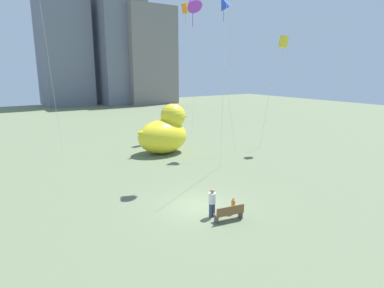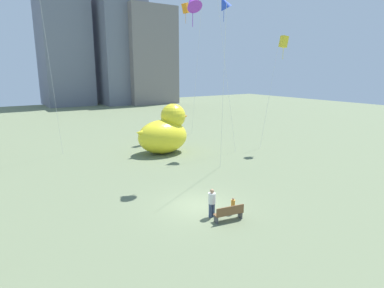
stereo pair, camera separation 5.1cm
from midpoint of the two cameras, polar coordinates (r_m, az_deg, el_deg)
name	(u,v)px [view 2 (the right image)]	position (r m, az deg, el deg)	size (l,w,h in m)	color
ground_plane	(198,206)	(20.44, 1.17, -10.69)	(140.00, 140.00, 0.00)	#687453
park_bench	(229,213)	(18.46, 6.57, -11.83)	(1.74, 0.73, 0.90)	brown
person_adult	(212,202)	(18.68, 3.56, -9.99)	(0.41, 0.41, 1.67)	#38476B
person_child	(233,205)	(19.32, 7.23, -10.49)	(0.24, 0.24, 0.98)	silver
giant_inflatable_duck	(165,132)	(32.64, -4.77, 2.03)	(5.89, 3.78, 4.88)	yellow
city_skyline	(40,33)	(80.11, -24.94, 17.08)	(64.24, 17.71, 40.28)	#9E938C
kite_orange	(186,9)	(40.84, -1.05, 22.43)	(2.14, 2.74, 15.74)	silver
kite_purple	(193,2)	(25.29, 0.20, 23.52)	(3.88, 4.07, 13.66)	silver
kite_blue	(224,3)	(33.77, 5.65, 23.25)	(2.28, 2.15, 15.09)	silver
kite_yellow	(284,42)	(35.23, 15.71, 16.70)	(2.62, 1.97, 11.49)	silver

